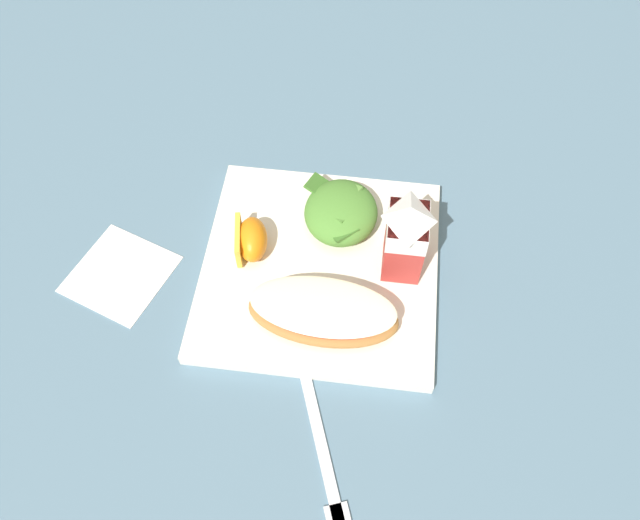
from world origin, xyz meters
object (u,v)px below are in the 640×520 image
(white_plate, at_px, (320,268))
(orange_wedge_front, at_px, (251,239))
(metal_fork, at_px, (325,462))
(milk_carton, at_px, (406,235))
(paper_napkin, at_px, (120,274))
(green_salad_pile, at_px, (341,212))
(cheesy_pizza_bread, at_px, (323,312))

(white_plate, height_order, orange_wedge_front, orange_wedge_front)
(metal_fork, bearing_deg, white_plate, -171.57)
(milk_carton, distance_m, metal_fork, 0.26)
(white_plate, distance_m, orange_wedge_front, 0.09)
(paper_napkin, bearing_deg, metal_fork, 54.79)
(green_salad_pile, relative_size, paper_napkin, 0.95)
(milk_carton, xyz_separation_m, orange_wedge_front, (0.00, -0.18, -0.04))
(green_salad_pile, relative_size, milk_carton, 0.95)
(cheesy_pizza_bread, distance_m, paper_napkin, 0.26)
(white_plate, bearing_deg, paper_napkin, -81.93)
(milk_carton, distance_m, orange_wedge_front, 0.18)
(cheesy_pizza_bread, relative_size, paper_napkin, 1.57)
(orange_wedge_front, distance_m, paper_napkin, 0.17)
(green_salad_pile, xyz_separation_m, orange_wedge_front, (0.05, -0.10, -0.00))
(white_plate, relative_size, paper_napkin, 2.55)
(cheesy_pizza_bread, relative_size, green_salad_pile, 1.65)
(milk_carton, bearing_deg, cheesy_pizza_bread, -43.62)
(cheesy_pizza_bread, relative_size, orange_wedge_front, 2.64)
(orange_wedge_front, xyz_separation_m, metal_fork, (0.24, 0.12, -0.03))
(paper_napkin, relative_size, metal_fork, 0.60)
(white_plate, relative_size, metal_fork, 1.53)
(cheesy_pizza_bread, bearing_deg, metal_fork, 7.81)
(orange_wedge_front, bearing_deg, white_plate, 81.73)
(white_plate, bearing_deg, cheesy_pizza_bread, 9.74)
(green_salad_pile, height_order, metal_fork, green_salad_pile)
(metal_fork, bearing_deg, paper_napkin, -125.21)
(green_salad_pile, distance_m, orange_wedge_front, 0.12)
(milk_carton, height_order, orange_wedge_front, milk_carton)
(orange_wedge_front, bearing_deg, green_salad_pile, 117.55)
(white_plate, xyz_separation_m, green_salad_pile, (-0.07, 0.02, 0.03))
(green_salad_pile, xyz_separation_m, paper_napkin, (0.10, -0.26, -0.03))
(orange_wedge_front, bearing_deg, cheesy_pizza_bread, 48.71)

